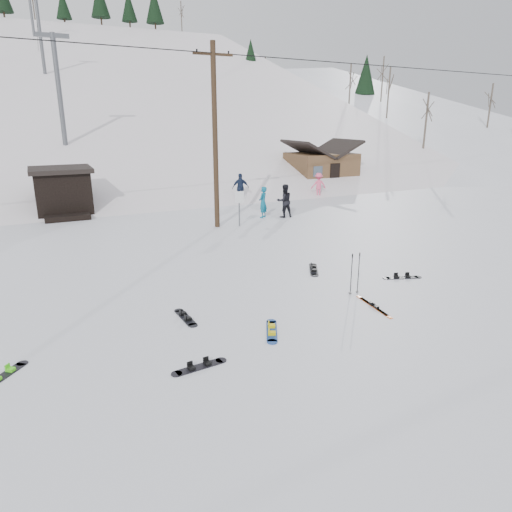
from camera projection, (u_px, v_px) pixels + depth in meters
name	position (u px, v px, depth m)	size (l,w,h in m)	color
ground	(346.00, 354.00, 11.17)	(200.00, 200.00, 0.00)	white
ski_slope	(98.00, 251.00, 62.10)	(60.00, 75.00, 45.00)	white
ridge_right	(348.00, 224.00, 73.21)	(34.00, 85.00, 36.00)	white
treeline_right	(377.00, 159.00, 62.26)	(20.00, 60.00, 10.00)	black
treeline_crest	(69.00, 148.00, 85.31)	(50.00, 6.00, 10.00)	black
utility_pole	(215.00, 135.00, 22.69)	(2.00, 0.26, 9.00)	#3A2819
trail_sign	(239.00, 202.00, 23.78)	(0.50, 0.09, 1.85)	#595B60
lift_hut	(63.00, 191.00, 26.75)	(3.40, 4.10, 2.75)	black
lift_tower_near	(58.00, 84.00, 33.07)	(2.20, 0.36, 8.00)	#595B60
lift_tower_mid	(40.00, 30.00, 48.41)	(2.20, 0.36, 8.00)	#595B60
lift_tower_far	(30.00, 2.00, 63.75)	(2.20, 0.36, 8.00)	#595B60
cabin	(321.00, 168.00, 37.62)	(5.39, 4.40, 3.77)	brown
hero_snowboard	(272.00, 331.00, 12.31)	(0.82, 1.37, 0.10)	navy
hero_skis	(374.00, 306.00, 13.91)	(0.31, 1.82, 0.09)	#E15417
ski_poles	(355.00, 273.00, 14.70)	(0.39, 0.10, 1.40)	black
board_scatter_a	(199.00, 366.00, 10.55)	(1.38, 0.38, 0.10)	black
board_scatter_b	(186.00, 317.00, 13.14)	(0.33, 1.42, 0.10)	black
board_scatter_c	(4.00, 375.00, 10.19)	(0.99, 1.09, 0.10)	black
board_scatter_d	(402.00, 277.00, 16.40)	(1.37, 0.67, 0.10)	black
board_scatter_f	(314.00, 269.00, 17.24)	(0.92, 1.40, 0.11)	black
skier_teal	(263.00, 202.00, 25.99)	(0.65, 0.42, 1.77)	#0D6382
skier_dark	(284.00, 201.00, 26.05)	(0.92, 0.72, 1.90)	black
skier_pink	(318.00, 185.00, 32.77)	(1.11, 0.64, 1.71)	#F75780
skier_navy	(241.00, 188.00, 30.70)	(1.13, 0.47, 1.93)	#19243F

